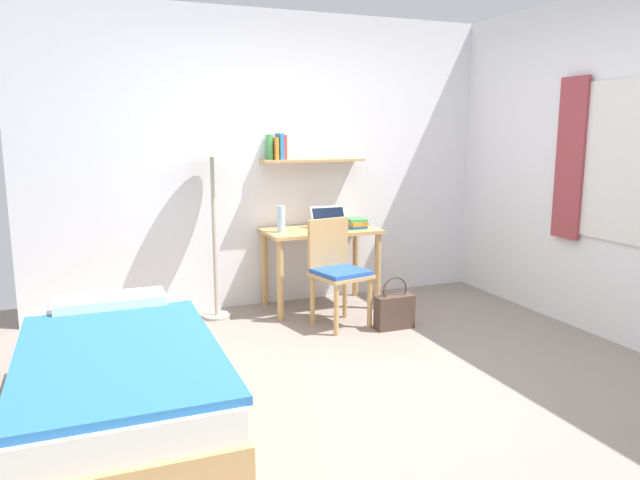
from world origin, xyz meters
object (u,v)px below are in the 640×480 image
Objects in this scene: standing_lamp at (212,151)px; handbag at (394,311)px; desk at (321,244)px; bed at (120,385)px; water_bottle at (281,219)px; book_stack at (356,223)px; laptop at (330,222)px; desk_chair at (337,268)px.

handbag is at bearing -32.74° from standing_lamp.
bed is at bearing -137.20° from desk.
book_stack is at bearing -2.23° from water_bottle.
standing_lamp reaches higher than water_bottle.
bed is at bearing -138.26° from laptop.
bed is 1.88× the size of desk.
bed is 2.50m from desk.
bed is at bearing -146.20° from desk_chair.
desk_chair reaches higher than bed.
desk is at bearing 83.35° from desk_chair.
laptop reaches higher than book_stack.
book_stack is at bearing -21.77° from laptop.
standing_lamp is 3.70× the size of handbag.
water_bottle is (-0.37, -0.03, 0.25)m from desk.
desk is 0.37m from book_stack.
bed reaches higher than handbag.
bed is 5.55× the size of laptop.
book_stack reaches higher than bed.
book_stack is (0.69, -0.03, -0.07)m from water_bottle.
laptop reaches higher than desk_chair.
handbag is (2.15, 0.90, -0.09)m from bed.
standing_lamp reaches higher than desk.
water_bottle is at bearing -175.57° from desk.
standing_lamp is at bearing 148.24° from desk_chair.
bed is at bearing -131.09° from water_bottle.
handbag is at bearing 22.86° from bed.
book_stack reaches higher than desk.
desk is at bearing -163.78° from laptop.
desk is 4.19× the size of book_stack.
handbag is (0.33, -0.78, -0.43)m from desk.
laptop is 1.49× the size of water_bottle.
water_bottle is 1.23m from handbag.
laptop is (0.10, 0.03, 0.18)m from desk.
water_bottle is at bearing -6.93° from standing_lamp.
bed is 4.38× the size of handbag.
water_bottle is at bearing 48.91° from bed.
handbag is at bearing -88.91° from book_stack.
desk is 0.21m from laptop.
desk_chair is 1.39m from standing_lamp.
laptop is (0.16, 0.54, 0.29)m from desk_chair.
water_bottle is 0.70m from book_stack.
water_bottle is 0.95× the size of book_stack.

